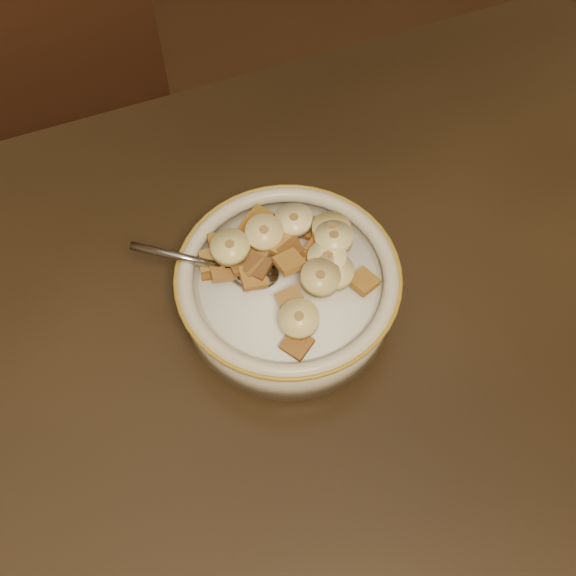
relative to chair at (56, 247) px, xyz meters
name	(u,v)px	position (x,y,z in m)	size (l,w,h in m)	color
chair	(56,247)	(0.00, 0.00, 0.00)	(0.45, 0.45, 1.01)	#321B10
cereal_bowl	(288,293)	(0.20, -0.32, 0.27)	(0.18, 0.18, 0.04)	beige
milk	(288,281)	(0.20, -0.32, 0.29)	(0.15, 0.15, 0.00)	white
spoon	(254,273)	(0.17, -0.31, 0.29)	(0.03, 0.04, 0.01)	gray
cereal_square_0	(285,237)	(0.21, -0.29, 0.30)	(0.02, 0.02, 0.01)	#965019
cereal_square_1	(257,267)	(0.18, -0.31, 0.30)	(0.02, 0.02, 0.01)	brown
cereal_square_2	(327,266)	(0.23, -0.33, 0.30)	(0.02, 0.02, 0.01)	brown
cereal_square_3	(291,301)	(0.19, -0.35, 0.30)	(0.02, 0.02, 0.01)	olive
cereal_square_4	(253,228)	(0.19, -0.27, 0.29)	(0.02, 0.02, 0.01)	brown
cereal_square_5	(316,260)	(0.22, -0.32, 0.31)	(0.02, 0.02, 0.01)	brown
cereal_square_6	(363,281)	(0.25, -0.35, 0.30)	(0.02, 0.02, 0.01)	#9D6B22
cereal_square_7	(320,248)	(0.23, -0.31, 0.30)	(0.02, 0.02, 0.01)	#8F4917
cereal_square_8	(284,246)	(0.20, -0.30, 0.31)	(0.02, 0.02, 0.01)	#9A6425
cereal_square_9	(289,262)	(0.20, -0.32, 0.31)	(0.02, 0.02, 0.01)	olive
cereal_square_10	(212,260)	(0.15, -0.29, 0.30)	(0.02, 0.02, 0.01)	brown
cereal_square_11	(248,264)	(0.17, -0.30, 0.30)	(0.02, 0.02, 0.01)	olive
cereal_square_12	(297,344)	(0.18, -0.38, 0.30)	(0.02, 0.02, 0.01)	brown
cereal_square_13	(256,255)	(0.18, -0.30, 0.30)	(0.02, 0.02, 0.01)	brown
cereal_square_14	(260,219)	(0.20, -0.26, 0.30)	(0.02, 0.02, 0.01)	olive
cereal_square_15	(222,270)	(0.15, -0.30, 0.30)	(0.02, 0.02, 0.01)	brown
cereal_square_16	(221,244)	(0.16, -0.27, 0.30)	(0.02, 0.02, 0.01)	brown
cereal_square_17	(253,277)	(0.17, -0.32, 0.30)	(0.02, 0.02, 0.01)	#985A26
cereal_square_18	(242,262)	(0.17, -0.30, 0.30)	(0.02, 0.02, 0.01)	brown
cereal_square_19	(213,268)	(0.14, -0.29, 0.29)	(0.02, 0.02, 0.01)	brown
cereal_square_20	(305,226)	(0.23, -0.28, 0.30)	(0.02, 0.02, 0.01)	brown
cereal_square_21	(290,250)	(0.20, -0.31, 0.31)	(0.02, 0.02, 0.01)	brown
banana_slice_0	(294,220)	(0.22, -0.28, 0.31)	(0.03, 0.03, 0.01)	#FBE39F
banana_slice_1	(320,278)	(0.21, -0.35, 0.32)	(0.03, 0.03, 0.01)	tan
banana_slice_2	(331,229)	(0.24, -0.30, 0.31)	(0.03, 0.03, 0.01)	#D5BA78
banana_slice_3	(264,233)	(0.19, -0.29, 0.31)	(0.03, 0.03, 0.01)	#F5E29F
banana_slice_4	(231,248)	(0.16, -0.29, 0.31)	(0.03, 0.03, 0.01)	tan
banana_slice_5	(230,247)	(0.16, -0.29, 0.31)	(0.03, 0.03, 0.01)	beige
banana_slice_6	(299,319)	(0.19, -0.37, 0.31)	(0.03, 0.03, 0.01)	#E0CE6F
banana_slice_7	(334,272)	(0.23, -0.34, 0.31)	(0.03, 0.03, 0.01)	beige
banana_slice_8	(334,238)	(0.24, -0.31, 0.31)	(0.03, 0.03, 0.01)	#D3CB87
banana_slice_9	(327,258)	(0.23, -0.33, 0.31)	(0.03, 0.03, 0.01)	#F9F1A6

